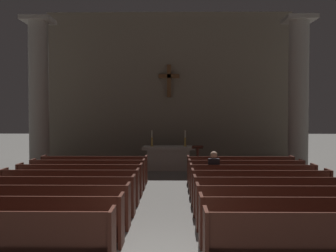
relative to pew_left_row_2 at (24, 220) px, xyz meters
The scene contains 23 objects.
pew_left_row_2 is the anchor object (origin of this frame).
pew_left_row_3 1.09m from the pew_left_row_2, 90.00° to the left, with size 3.60×0.50×0.95m.
pew_left_row_4 2.18m from the pew_left_row_2, 90.00° to the left, with size 3.60×0.50×0.95m.
pew_left_row_5 3.26m from the pew_left_row_2, 90.00° to the left, with size 3.60×0.50×0.95m.
pew_left_row_6 4.35m from the pew_left_row_2, 90.00° to the left, with size 3.60×0.50×0.95m.
pew_left_row_7 5.44m from the pew_left_row_2, 90.00° to the left, with size 3.60×0.50×0.95m.
pew_left_row_8 6.53m from the pew_left_row_2, 90.00° to the left, with size 3.60×0.50×0.95m.
pew_right_row_1 5.11m from the pew_left_row_2, 12.30° to the right, with size 3.60×0.50×0.95m.
pew_right_row_2 4.99m from the pew_left_row_2, ahead, with size 3.60×0.50×0.95m.
pew_right_row_3 5.11m from the pew_left_row_2, 12.30° to the left, with size 3.60×0.50×0.95m.
pew_right_row_4 5.44m from the pew_left_row_2, 23.57° to the left, with size 3.60×0.50×0.95m.
pew_right_row_5 5.96m from the pew_left_row_2, 33.20° to the left, with size 3.60×0.50×0.95m.
pew_right_row_6 6.62m from the pew_left_row_2, 41.10° to the left, with size 3.60×0.50×0.95m.
pew_right_row_7 7.38m from the pew_left_row_2, 47.48° to the left, with size 3.60×0.50×0.95m.
pew_right_row_8 8.21m from the pew_left_row_2, 52.61° to the left, with size 3.60×0.50×0.95m.
column_left_second 9.11m from the pew_left_row_2, 106.85° to the left, with size 1.15×1.15×6.10m.
column_right_second 11.55m from the pew_left_row_2, 48.10° to the left, with size 1.15×1.15×6.10m.
altar 10.01m from the pew_left_row_2, 75.57° to the left, with size 2.20×0.90×1.01m.
candlestick_left 9.88m from the pew_left_row_2, 79.51° to the left, with size 0.16×0.16×0.68m.
candlestick_right 10.23m from the pew_left_row_2, 71.76° to the left, with size 0.16×0.16×0.68m.
apse_with_cross 12.19m from the pew_left_row_2, 77.80° to the left, with size 11.29×0.43×7.06m.
lectern 9.24m from the pew_left_row_2, 66.75° to the left, with size 0.44×0.36×1.15m.
lone_worshipper 5.86m from the pew_left_row_2, 48.59° to the left, with size 0.32×0.43×1.32m.
Camera 1 is at (0.23, -6.15, 2.43)m, focal length 42.98 mm.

